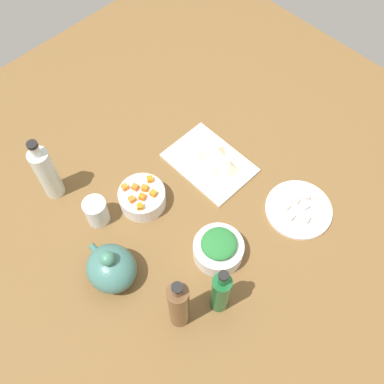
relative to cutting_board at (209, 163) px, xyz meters
The scene contains 29 objects.
tabletop 15.46cm from the cutting_board, 112.54° to the left, with size 190.00×190.00×3.00cm, color brown.
cutting_board is the anchor object (origin of this frame).
plate_tofu 33.41cm from the cutting_board, 167.40° to the right, with size 21.25×21.25×1.20cm, color white.
bowl_greens 33.10cm from the cutting_board, 138.54° to the left, with size 15.07×15.07×6.09cm, color white.
bowl_carrots 26.62cm from the cutting_board, 80.26° to the left, with size 14.80×14.80×6.33cm, color white.
teapot 49.44cm from the cutting_board, 99.25° to the left, with size 16.62×13.98×15.22cm.
bottle_0 49.03cm from the cutting_board, 137.32° to the left, with size 5.30×5.30×23.46cm.
bottle_1 52.90cm from the cutting_board, 57.17° to the left, with size 6.34×6.34×25.86cm.
bottle_2 54.13cm from the cutting_board, 125.08° to the left, with size 5.66×5.66×26.39cm.
drinking_glass_0 41.31cm from the cutting_board, 75.74° to the left, with size 7.26×7.26×9.35cm, color white.
carrot_cube_0 28.14cm from the cutting_board, 84.22° to the left, with size 1.80×1.80×1.80cm, color orange.
carrot_cube_1 24.88cm from the cutting_board, 86.96° to the left, with size 1.80×1.80×1.80cm, color orange.
carrot_cube_2 28.15cm from the cutting_board, 75.32° to the left, with size 1.80×1.80×1.80cm, color orange.
carrot_cube_3 23.02cm from the cutting_board, 74.67° to the left, with size 1.80×1.80×1.80cm, color orange.
carrot_cube_4 31.09cm from the cutting_board, 81.75° to the left, with size 1.80×1.80×1.80cm, color orange.
carrot_cube_5 30.89cm from the cutting_board, 72.29° to the left, with size 1.80×1.80×1.80cm, color orange.
carrot_cube_6 25.84cm from the cutting_board, 79.56° to the left, with size 1.80×1.80×1.80cm, color orange.
carrot_cube_7 30.66cm from the cutting_board, 88.70° to the left, with size 1.80×1.80×1.80cm, color orange.
chopped_greens_mound 33.75cm from the cutting_board, 138.54° to the left, with size 10.74×10.50×2.97cm, color #297635.
tofu_cube_0 32.73cm from the cutting_board, behind, with size 2.20×2.20×2.20cm, color #F2E0CF.
tofu_cube_1 34.76cm from the cutting_board, 165.34° to the right, with size 2.20×2.20×2.20cm, color white.
tofu_cube_2 33.66cm from the cutting_board, 159.49° to the right, with size 2.20×2.20×2.20cm, color white.
tofu_cube_3 36.92cm from the cutting_board, behind, with size 2.20×2.20×2.20cm, color silver.
tofu_cube_4 31.20cm from the cutting_board, 164.71° to the right, with size 2.20×2.20×2.20cm, color white.
tofu_cube_5 29.73cm from the cutting_board, behind, with size 2.20×2.20×2.20cm, color #F9ECCD.
dumpling_0 5.06cm from the cutting_board, 83.83° to the right, with size 5.46×4.75×2.68cm, color beige.
dumpling_1 5.58cm from the cutting_board, 148.05° to the left, with size 5.56×5.48×2.44cm, color beige.
dumpling_2 7.50cm from the cutting_board, 160.48° to the right, with size 5.72×5.61×3.18cm, color beige.
dumpling_3 4.59cm from the cutting_board, 28.12° to the left, with size 5.72×5.56×2.02cm, color beige.
Camera 1 is at (-50.67, 50.19, 129.62)cm, focal length 41.90 mm.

